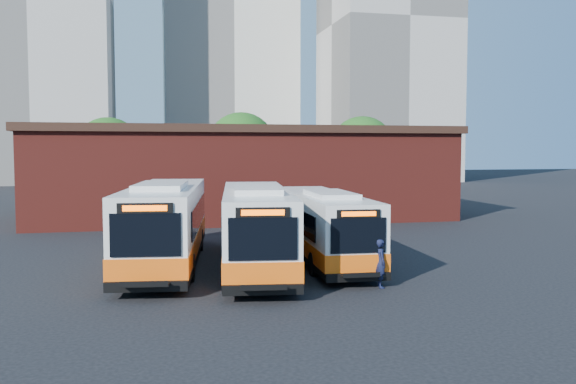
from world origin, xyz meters
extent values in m
plane|color=black|center=(0.00, 0.00, 0.00)|extent=(220.00, 220.00, 0.00)
cube|color=silver|center=(-5.73, 2.55, 1.84)|extent=(4.18, 12.66, 2.95)
cube|color=#FF6110|center=(-5.73, 2.55, 0.98)|extent=(4.23, 12.72, 0.72)
cube|color=black|center=(-5.73, 2.55, 0.47)|extent=(4.22, 12.70, 0.26)
cube|color=black|center=(-6.51, -3.64, 2.12)|extent=(2.23, 0.34, 1.40)
cube|color=black|center=(-6.51, -3.65, 2.98)|extent=(1.75, 0.28, 0.33)
cube|color=#FF5905|center=(-6.52, -3.69, 2.98)|extent=(1.39, 0.20, 0.19)
cube|color=black|center=(-6.52, -3.70, 0.47)|extent=(2.64, 0.47, 0.33)
cube|color=black|center=(-6.55, -3.94, 0.57)|extent=(1.54, 0.58, 0.06)
cube|color=black|center=(-6.57, -4.12, 0.64)|extent=(1.49, 0.23, 0.19)
cube|color=black|center=(-7.01, 3.13, 2.12)|extent=(1.26, 9.62, 1.09)
cube|color=black|center=(-4.34, 2.80, 2.12)|extent=(1.26, 9.62, 1.09)
cube|color=silver|center=(-5.92, 1.01, 3.42)|extent=(2.33, 4.54, 0.23)
cylinder|color=black|center=(-7.36, -0.79, 0.52)|extent=(0.46, 1.07, 1.04)
cylinder|color=black|center=(-4.98, -1.09, 0.52)|extent=(0.46, 1.07, 1.04)
cylinder|color=black|center=(-6.50, 5.99, 0.52)|extent=(0.46, 1.07, 1.04)
cylinder|color=black|center=(-4.13, 5.69, 0.52)|extent=(0.46, 1.07, 1.04)
cube|color=silver|center=(-2.15, 1.16, 1.78)|extent=(4.08, 12.24, 2.85)
cube|color=#FF6110|center=(-2.15, 1.16, 0.95)|extent=(4.13, 12.30, 0.70)
cube|color=black|center=(-2.15, 1.16, 0.45)|extent=(4.12, 12.29, 0.25)
cube|color=black|center=(-2.92, -4.83, 2.05)|extent=(2.16, 0.34, 1.35)
cube|color=black|center=(-2.93, -4.84, 2.88)|extent=(1.70, 0.28, 0.32)
cube|color=#FF5905|center=(-2.93, -4.87, 2.88)|extent=(1.34, 0.19, 0.18)
cube|color=black|center=(-2.93, -4.89, 0.45)|extent=(2.55, 0.47, 0.32)
cube|color=black|center=(-2.96, -5.11, 0.55)|extent=(1.49, 0.56, 0.06)
cube|color=black|center=(-2.99, -5.29, 0.62)|extent=(1.44, 0.23, 0.18)
cube|color=black|center=(-3.39, 1.73, 2.05)|extent=(1.25, 9.30, 1.05)
cube|color=black|center=(-0.81, 1.39, 2.05)|extent=(1.25, 9.30, 1.05)
cube|color=silver|center=(-2.34, -0.33, 3.30)|extent=(2.26, 4.39, 0.22)
cylinder|color=black|center=(-3.73, -2.07, 0.50)|extent=(0.45, 1.03, 1.00)
cylinder|color=black|center=(-1.44, -2.36, 0.50)|extent=(0.45, 1.03, 1.00)
cylinder|color=black|center=(-2.88, 4.49, 0.50)|extent=(0.45, 1.03, 1.00)
cylinder|color=black|center=(-0.59, 4.19, 0.50)|extent=(0.45, 1.03, 1.00)
cube|color=silver|center=(0.96, 1.97, 1.62)|extent=(2.89, 11.04, 2.60)
cube|color=#FF6110|center=(0.96, 1.97, 0.87)|extent=(2.94, 11.09, 0.64)
cube|color=black|center=(0.96, 1.97, 0.41)|extent=(2.93, 11.08, 0.23)
cube|color=black|center=(0.67, -3.52, 1.87)|extent=(1.98, 0.16, 1.23)
cube|color=black|center=(0.67, -3.53, 2.63)|extent=(1.55, 0.14, 0.29)
cube|color=#FF5905|center=(0.67, -3.56, 2.63)|extent=(1.23, 0.08, 0.16)
cube|color=black|center=(0.67, -3.57, 0.41)|extent=(2.33, 0.25, 0.29)
cube|color=black|center=(0.66, -3.78, 0.50)|extent=(1.34, 0.41, 0.05)
cube|color=black|center=(0.65, -3.94, 0.57)|extent=(1.32, 0.11, 0.16)
cube|color=black|center=(-0.21, 2.40, 1.87)|extent=(0.49, 8.52, 0.96)
cube|color=black|center=(2.16, 2.28, 1.87)|extent=(0.49, 8.52, 0.96)
cube|color=silver|center=(0.88, 0.61, 3.01)|extent=(1.78, 3.91, 0.20)
cylinder|color=black|center=(-0.26, -1.07, 0.46)|extent=(0.34, 0.93, 0.91)
cylinder|color=black|center=(1.85, -1.18, 0.46)|extent=(0.34, 0.93, 0.91)
cylinder|color=black|center=(0.06, 4.94, 0.46)|extent=(0.34, 0.93, 0.91)
cylinder|color=black|center=(2.16, 4.83, 0.46)|extent=(0.34, 0.93, 0.91)
imported|color=black|center=(1.50, -3.52, 0.86)|extent=(0.48, 0.67, 1.73)
cube|color=maroon|center=(0.00, 20.00, 3.00)|extent=(28.00, 12.00, 6.00)
cube|color=black|center=(0.00, 20.00, 6.15)|extent=(28.60, 12.60, 0.50)
cube|color=black|center=(3.00, 13.97, 1.20)|extent=(1.20, 0.08, 2.40)
cylinder|color=#382314|center=(-10.00, 32.00, 1.35)|extent=(0.36, 0.36, 2.70)
sphere|color=#1E5317|center=(-10.00, 32.00, 4.65)|extent=(6.00, 6.00, 6.00)
cylinder|color=#382314|center=(2.00, 34.00, 1.48)|extent=(0.36, 0.36, 2.95)
sphere|color=#1E5317|center=(2.00, 34.00, 5.08)|extent=(6.56, 6.56, 6.56)
cylinder|color=#382314|center=(13.00, 31.00, 1.40)|extent=(0.36, 0.36, 2.81)
sphere|color=#1E5317|center=(13.00, 31.00, 4.84)|extent=(6.24, 6.24, 6.24)
cube|color=silver|center=(7.00, 86.00, 30.00)|extent=(22.00, 20.00, 60.00)
cube|color=beige|center=(30.00, 68.00, 24.00)|extent=(18.00, 18.00, 48.00)
camera|label=1|loc=(-6.26, -23.40, 4.84)|focal=38.00mm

